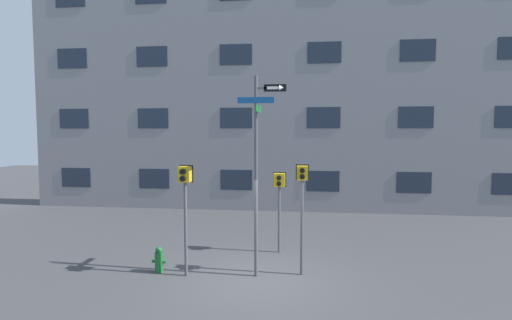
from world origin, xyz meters
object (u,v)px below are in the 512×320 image
at_px(pedestrian_signal_left, 185,191).
at_px(pedestrian_signal_right, 302,191).
at_px(pedestrian_signal_across, 279,189).
at_px(street_sign_pole, 258,160).
at_px(fire_hydrant, 159,260).

height_order(pedestrian_signal_left, pedestrian_signal_right, pedestrian_signal_right).
bearing_deg(pedestrian_signal_across, street_sign_pole, -101.08).
height_order(pedestrian_signal_right, fire_hydrant, pedestrian_signal_right).
height_order(street_sign_pole, pedestrian_signal_left, street_sign_pole).
bearing_deg(pedestrian_signal_across, pedestrian_signal_right, -69.07).
height_order(street_sign_pole, fire_hydrant, street_sign_pole).
xyz_separation_m(street_sign_pole, pedestrian_signal_right, (1.11, 0.25, -0.80)).
distance_m(street_sign_pole, pedestrian_signal_across, 2.37).
height_order(pedestrian_signal_across, fire_hydrant, pedestrian_signal_across).
distance_m(pedestrian_signal_left, fire_hydrant, 2.06).
bearing_deg(pedestrian_signal_across, pedestrian_signal_left, -134.60).
bearing_deg(street_sign_pole, pedestrian_signal_left, -173.85).
bearing_deg(fire_hydrant, pedestrian_signal_across, 34.79).
bearing_deg(pedestrian_signal_right, pedestrian_signal_across, 110.93).
relative_size(street_sign_pole, fire_hydrant, 7.48).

